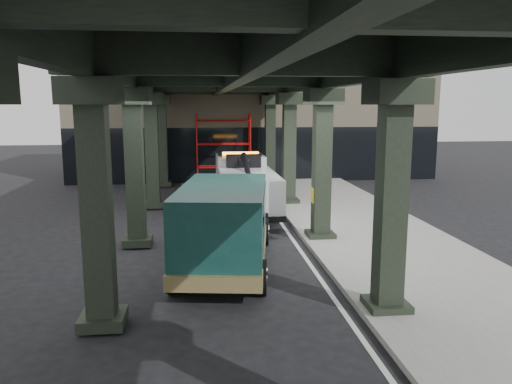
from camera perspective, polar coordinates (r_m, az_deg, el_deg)
ground at (r=14.64m, az=-0.80°, el=-7.94°), size 90.00×90.00×0.00m
sidewalk at (r=17.49m, az=13.41°, el=-4.98°), size 5.00×40.00×0.15m
lane_stripe at (r=16.78m, az=4.33°, el=-5.61°), size 0.12×38.00×0.01m
viaduct at (r=15.93m, az=-3.06°, el=13.40°), size 7.40×32.00×6.40m
building at (r=34.04m, az=-0.83°, el=9.11°), size 22.00×10.00×8.00m
scaffolding at (r=28.65m, az=-3.75°, el=5.14°), size 3.08×0.88×4.00m
tow_truck at (r=21.12m, az=-1.35°, el=1.04°), size 2.40×7.72×2.52m
towed_van at (r=13.69m, az=-3.59°, el=-3.63°), size 3.10×6.18×2.40m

